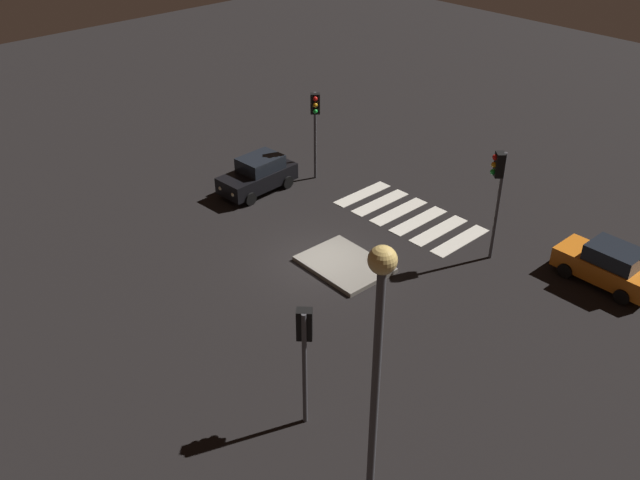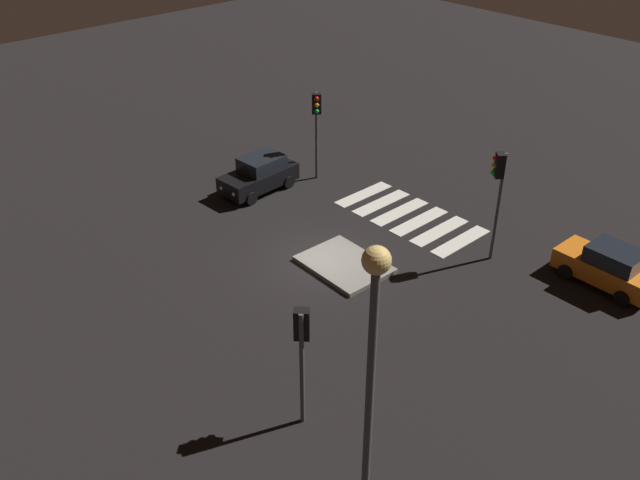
% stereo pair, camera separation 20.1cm
% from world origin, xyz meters
% --- Properties ---
extents(ground_plane, '(80.00, 80.00, 0.00)m').
position_xyz_m(ground_plane, '(0.00, 0.00, 0.00)').
color(ground_plane, black).
extents(traffic_island, '(3.48, 2.66, 0.18)m').
position_xyz_m(traffic_island, '(-0.94, -0.46, 0.09)').
color(traffic_island, gray).
rests_on(traffic_island, ground).
extents(car_orange, '(3.80, 1.82, 1.64)m').
position_xyz_m(car_orange, '(-8.48, -6.98, 0.81)').
color(car_orange, orange).
rests_on(car_orange, ground).
extents(car_black, '(2.00, 3.94, 1.68)m').
position_xyz_m(car_black, '(6.55, -2.07, 0.82)').
color(car_black, black).
rests_on(car_black, ground).
extents(traffic_light_east, '(0.53, 0.54, 4.39)m').
position_xyz_m(traffic_light_east, '(5.60, -4.87, 3.33)').
color(traffic_light_east, '#47474C').
rests_on(traffic_light_east, ground).
extents(traffic_light_west, '(0.54, 0.54, 3.95)m').
position_xyz_m(traffic_light_west, '(-5.92, 6.06, 3.00)').
color(traffic_light_west, '#47474C').
rests_on(traffic_light_west, ground).
extents(traffic_light_south, '(0.54, 0.53, 4.63)m').
position_xyz_m(traffic_light_south, '(-4.39, -5.15, 3.50)').
color(traffic_light_south, '#47474C').
rests_on(traffic_light_south, ground).
extents(street_lamp, '(0.56, 0.56, 8.69)m').
position_xyz_m(street_lamp, '(-10.16, 7.85, 5.82)').
color(street_lamp, '#47474C').
rests_on(street_lamp, ground).
extents(crosswalk_near, '(6.45, 3.20, 0.02)m').
position_xyz_m(crosswalk_near, '(-0.00, -5.40, 0.01)').
color(crosswalk_near, silver).
rests_on(crosswalk_near, ground).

